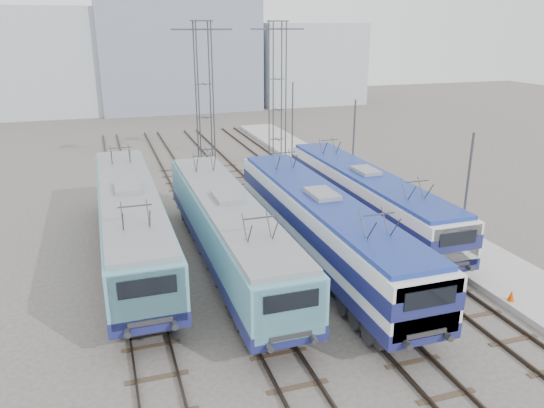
{
  "coord_description": "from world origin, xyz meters",
  "views": [
    {
      "loc": [
        -7.8,
        -18.04,
        11.69
      ],
      "look_at": [
        0.44,
        7.0,
        2.77
      ],
      "focal_mm": 35.0,
      "sensor_mm": 36.0,
      "label": 1
    }
  ],
  "objects": [
    {
      "name": "ground",
      "position": [
        0.0,
        0.0,
        0.0
      ],
      "size": [
        160.0,
        160.0,
        0.0
      ],
      "primitive_type": "plane",
      "color": "#514C47"
    },
    {
      "name": "building_east",
      "position": [
        24.0,
        62.0,
        6.0
      ],
      "size": [
        16.0,
        12.0,
        12.0
      ],
      "primitive_type": "cube",
      "color": "#A6B1BA",
      "rests_on": "ground"
    },
    {
      "name": "catenary_tower_west",
      "position": [
        0.0,
        22.0,
        6.64
      ],
      "size": [
        4.5,
        1.2,
        12.0
      ],
      "color": "#3F4247",
      "rests_on": "ground"
    },
    {
      "name": "building_center",
      "position": [
        4.0,
        62.0,
        9.0
      ],
      "size": [
        22.0,
        14.0,
        18.0
      ],
      "primitive_type": "cube",
      "color": "gray",
      "rests_on": "ground"
    },
    {
      "name": "safety_cone",
      "position": [
        8.5,
        -1.81,
        0.54
      ],
      "size": [
        0.3,
        0.3,
        0.48
      ],
      "primitive_type": "cone",
      "color": "#D34000",
      "rests_on": "platform"
    },
    {
      "name": "locomotive_center_left",
      "position": [
        -2.25,
        5.61,
        2.26
      ],
      "size": [
        2.87,
        18.15,
        3.42
      ],
      "color": "navy",
      "rests_on": "ground"
    },
    {
      "name": "mast_rear",
      "position": [
        8.6,
        26.0,
        3.5
      ],
      "size": [
        0.12,
        0.12,
        7.0
      ],
      "primitive_type": "cylinder",
      "color": "#3F4247",
      "rests_on": "ground"
    },
    {
      "name": "mast_front",
      "position": [
        8.6,
        2.0,
        3.5
      ],
      "size": [
        0.12,
        0.12,
        7.0
      ],
      "primitive_type": "cylinder",
      "color": "#3F4247",
      "rests_on": "ground"
    },
    {
      "name": "catenary_tower_east",
      "position": [
        6.5,
        24.0,
        6.64
      ],
      "size": [
        4.5,
        1.2,
        12.0
      ],
      "color": "#3F4247",
      "rests_on": "ground"
    },
    {
      "name": "mast_mid",
      "position": [
        8.6,
        14.0,
        3.5
      ],
      "size": [
        0.12,
        0.12,
        7.0
      ],
      "primitive_type": "cylinder",
      "color": "#3F4247",
      "rests_on": "ground"
    },
    {
      "name": "building_west",
      "position": [
        -14.0,
        62.0,
        7.0
      ],
      "size": [
        18.0,
        12.0,
        14.0
      ],
      "primitive_type": "cube",
      "color": "#A6B1BA",
      "rests_on": "ground"
    },
    {
      "name": "locomotive_center_right",
      "position": [
        2.25,
        4.47,
        2.36
      ],
      "size": [
        2.93,
        18.51,
        3.48
      ],
      "color": "navy",
      "rests_on": "ground"
    },
    {
      "name": "locomotive_far_right",
      "position": [
        6.75,
        8.46,
        2.23
      ],
      "size": [
        2.75,
        17.4,
        3.27
      ],
      "color": "navy",
      "rests_on": "ground"
    },
    {
      "name": "platform",
      "position": [
        10.2,
        8.0,
        0.15
      ],
      "size": [
        4.0,
        70.0,
        0.3
      ],
      "primitive_type": "cube",
      "color": "#9E9E99",
      "rests_on": "ground"
    },
    {
      "name": "locomotive_far_left",
      "position": [
        -6.75,
        8.28,
        2.33
      ],
      "size": [
        2.97,
        18.79,
        3.54
      ],
      "color": "navy",
      "rests_on": "ground"
    }
  ]
}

